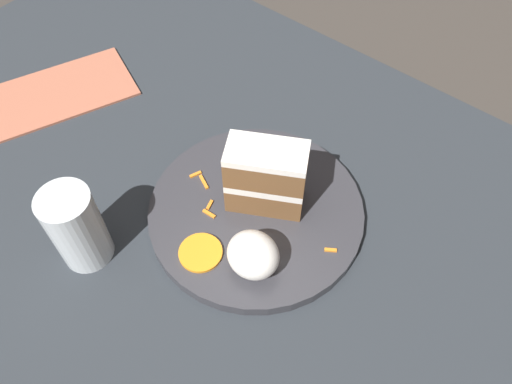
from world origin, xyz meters
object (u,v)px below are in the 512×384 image
cake_slice (266,177)px  menu_card (43,99)px  cream_dollop (253,255)px  drinking_glass (79,231)px  plate (256,212)px  orange_garnish (201,253)px

cake_slice → menu_card: 0.41m
cake_slice → cream_dollop: bearing=0.9°
drinking_glass → menu_card: bearing=-25.5°
cream_dollop → drinking_glass: size_ratio=0.56×
plate → cream_dollop: size_ratio=4.40×
orange_garnish → drinking_glass: (0.12, 0.08, 0.03)m
cake_slice → cream_dollop: (-0.05, 0.08, -0.02)m
cream_dollop → menu_card: 0.45m
cream_dollop → drinking_glass: bearing=31.4°
drinking_glass → plate: bearing=-125.9°
cake_slice → menu_card: cake_slice is taller
cream_dollop → orange_garnish: size_ratio=1.18×
cream_dollop → orange_garnish: (0.06, 0.03, -0.03)m
cake_slice → menu_card: bearing=-110.4°
cake_slice → menu_card: (0.40, 0.06, -0.06)m
menu_card → cream_dollop: bearing=19.4°
cake_slice → orange_garnish: (0.01, 0.11, -0.05)m
cake_slice → cream_dollop: cake_slice is taller
cream_dollop → plate: bearing=-52.8°
plate → cake_slice: 0.06m
orange_garnish → plate: bearing=-95.6°
orange_garnish → menu_card: (0.39, -0.05, -0.02)m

